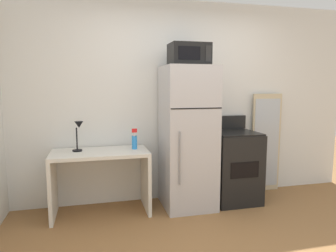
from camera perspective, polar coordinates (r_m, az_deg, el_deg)
The scene contains 8 objects.
wall_back_white at distance 4.10m, azimuth 2.10°, elevation 4.59°, with size 5.00×0.10×2.60m, color silver.
desk at distance 3.72m, azimuth -12.50°, elevation -8.09°, with size 1.12×0.57×0.75m.
desk_lamp at distance 3.68m, azimuth -16.40°, elevation -0.90°, with size 0.14×0.12×0.35m.
spray_bottle at distance 3.71m, azimuth -6.29°, elevation -2.79°, with size 0.06×0.06×0.25m.
refrigerator at distance 3.78m, azimuth 3.70°, elevation -2.18°, with size 0.61×0.66×1.75m.
microwave at distance 3.72m, azimuth 3.94°, elevation 13.18°, with size 0.46×0.35×0.26m.
oven_range at distance 4.12m, azimuth 12.13°, elevation -7.31°, with size 0.58×0.61×1.10m.
leaning_mirror at distance 4.59m, azimuth 17.81°, elevation -3.01°, with size 0.44×0.03×1.40m.
Camera 1 is at (-1.14, -2.24, 1.51)m, focal length 32.62 mm.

